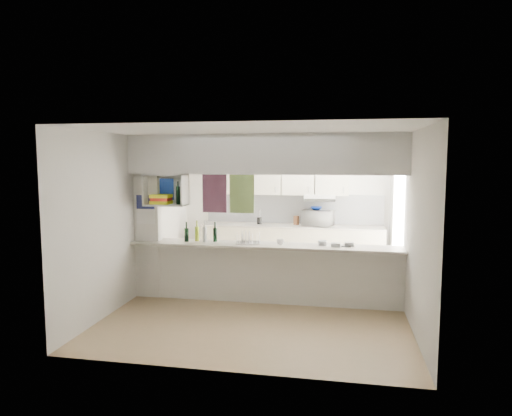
% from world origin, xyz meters
% --- Properties ---
extents(floor, '(4.80, 4.80, 0.00)m').
position_xyz_m(floor, '(0.00, 0.00, 0.00)').
color(floor, tan).
rests_on(floor, ground).
extents(ceiling, '(4.80, 4.80, 0.00)m').
position_xyz_m(ceiling, '(0.00, 0.00, 2.60)').
color(ceiling, white).
rests_on(ceiling, wall_back).
extents(wall_back, '(4.20, 0.00, 4.20)m').
position_xyz_m(wall_back, '(0.00, 2.40, 1.30)').
color(wall_back, silver).
rests_on(wall_back, floor).
extents(wall_left, '(0.00, 4.80, 4.80)m').
position_xyz_m(wall_left, '(-2.10, 0.00, 1.30)').
color(wall_left, silver).
rests_on(wall_left, floor).
extents(wall_right, '(0.00, 4.80, 4.80)m').
position_xyz_m(wall_right, '(2.10, 0.00, 1.30)').
color(wall_right, silver).
rests_on(wall_right, floor).
extents(servery_partition, '(4.20, 0.50, 2.60)m').
position_xyz_m(servery_partition, '(-0.17, 0.00, 1.66)').
color(servery_partition, silver).
rests_on(servery_partition, floor).
extents(cubby_shelf, '(0.65, 0.35, 0.50)m').
position_xyz_m(cubby_shelf, '(-1.57, -0.06, 1.71)').
color(cubby_shelf, white).
rests_on(cubby_shelf, bulkhead).
extents(kitchen_run, '(3.60, 0.63, 2.24)m').
position_xyz_m(kitchen_run, '(0.16, 2.14, 0.83)').
color(kitchen_run, '#EAE4C6').
rests_on(kitchen_run, floor).
extents(microwave, '(0.66, 0.54, 0.31)m').
position_xyz_m(microwave, '(0.72, 2.13, 1.08)').
color(microwave, white).
rests_on(microwave, bench_top).
extents(bowl, '(0.24, 0.24, 0.06)m').
position_xyz_m(bowl, '(0.68, 2.16, 1.26)').
color(bowl, navy).
rests_on(bowl, microwave).
extents(dish_rack, '(0.41, 0.34, 0.20)m').
position_xyz_m(dish_rack, '(-0.27, 0.04, 1.00)').
color(dish_rack, silver).
rests_on(dish_rack, breakfast_bar).
extents(cup, '(0.15, 0.15, 0.09)m').
position_xyz_m(cup, '(0.26, -0.08, 0.98)').
color(cup, white).
rests_on(cup, dish_rack).
extents(wine_bottles, '(0.52, 0.15, 0.35)m').
position_xyz_m(wine_bottles, '(-1.03, 0.03, 1.04)').
color(wine_bottles, black).
rests_on(wine_bottles, breakfast_bar).
extents(plastic_tubs, '(0.54, 0.22, 0.07)m').
position_xyz_m(plastic_tubs, '(1.06, 0.05, 0.95)').
color(plastic_tubs, silver).
rests_on(plastic_tubs, breakfast_bar).
extents(utensil_jar, '(0.10, 0.10, 0.14)m').
position_xyz_m(utensil_jar, '(-0.46, 2.15, 0.99)').
color(utensil_jar, black).
rests_on(utensil_jar, bench_top).
extents(knife_block, '(0.11, 0.10, 0.18)m').
position_xyz_m(knife_block, '(0.28, 2.18, 1.01)').
color(knife_block, brown).
rests_on(knife_block, bench_top).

